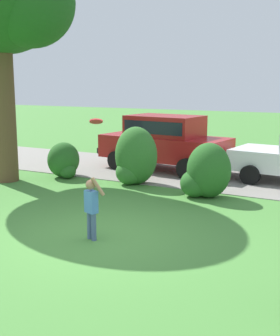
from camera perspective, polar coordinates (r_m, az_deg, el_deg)
ground_plane at (r=9.18m, az=-5.40°, el=-8.65°), size 80.00×80.00×0.00m
driveway_strip at (r=15.08m, az=8.93°, el=-0.97°), size 28.00×4.40×0.02m
shrub_near_tree at (r=14.88m, az=-9.59°, el=0.90°), size 1.03×1.15×1.13m
shrub_centre_left at (r=13.59m, az=-0.64°, el=1.22°), size 1.32×1.13×1.75m
shrub_centre at (r=12.17m, az=8.34°, el=-0.64°), size 1.33×1.09×1.48m
parked_suv at (r=15.80m, az=3.13°, el=3.60°), size 4.86×2.45×1.92m
child_thrower at (r=8.83m, az=-6.17°, el=-4.58°), size 0.48×0.24×1.29m
frisbee at (r=9.45m, az=-5.57°, el=5.90°), size 0.30×0.27×0.18m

